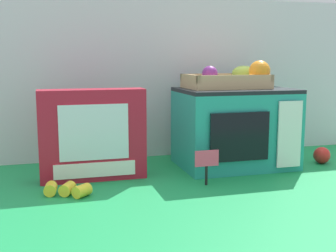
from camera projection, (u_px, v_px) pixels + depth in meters
ground_plane at (181, 169)px, 1.37m from camera, size 1.70×1.70×0.00m
display_back_panel at (163, 78)px, 1.54m from camera, size 1.61×0.03×0.57m
toy_microwave at (235, 128)px, 1.40m from camera, size 0.36×0.26×0.26m
food_groups_crate at (232, 79)px, 1.40m from camera, size 0.27×0.19×0.09m
cookie_set_box at (93, 135)px, 1.24m from camera, size 0.31×0.08×0.27m
price_sign at (207, 162)px, 1.19m from camera, size 0.07×0.01×0.10m
loose_toy_banana at (67, 189)px, 1.10m from camera, size 0.12×0.09×0.03m
loose_toy_apple at (322, 155)px, 1.44m from camera, size 0.06×0.06×0.06m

